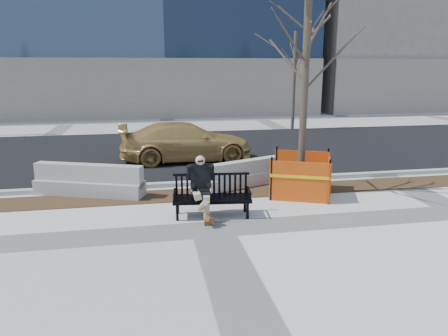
{
  "coord_description": "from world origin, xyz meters",
  "views": [
    {
      "loc": [
        -1.3,
        -8.48,
        3.49
      ],
      "look_at": [
        0.53,
        1.42,
        1.02
      ],
      "focal_mm": 33.4,
      "sensor_mm": 36.0,
      "label": 1
    }
  ],
  "objects_px": {
    "sedan": "(187,160)",
    "jersey_barrier_right": "(245,185)",
    "tree_fence": "(300,194)",
    "seated_man": "(201,216)",
    "bench": "(212,216)",
    "jersey_barrier_left": "(90,195)"
  },
  "relations": [
    {
      "from": "sedan",
      "to": "tree_fence",
      "type": "bearing_deg",
      "value": -153.88
    },
    {
      "from": "bench",
      "to": "jersey_barrier_left",
      "type": "bearing_deg",
      "value": 149.51
    },
    {
      "from": "bench",
      "to": "sedan",
      "type": "height_order",
      "value": "sedan"
    },
    {
      "from": "bench",
      "to": "jersey_barrier_right",
      "type": "distance_m",
      "value": 2.79
    },
    {
      "from": "bench",
      "to": "tree_fence",
      "type": "bearing_deg",
      "value": 31.79
    },
    {
      "from": "bench",
      "to": "seated_man",
      "type": "bearing_deg",
      "value": 168.97
    },
    {
      "from": "seated_man",
      "to": "jersey_barrier_right",
      "type": "height_order",
      "value": "seated_man"
    },
    {
      "from": "seated_man",
      "to": "jersey_barrier_right",
      "type": "bearing_deg",
      "value": 60.87
    },
    {
      "from": "tree_fence",
      "to": "jersey_barrier_right",
      "type": "xyz_separation_m",
      "value": [
        -1.31,
        1.11,
        0.0
      ]
    },
    {
      "from": "sedan",
      "to": "jersey_barrier_right",
      "type": "distance_m",
      "value": 3.99
    },
    {
      "from": "sedan",
      "to": "jersey_barrier_right",
      "type": "bearing_deg",
      "value": -162.47
    },
    {
      "from": "tree_fence",
      "to": "bench",
      "type": "bearing_deg",
      "value": -154.13
    },
    {
      "from": "tree_fence",
      "to": "seated_man",
      "type": "bearing_deg",
      "value": -157.36
    },
    {
      "from": "tree_fence",
      "to": "sedan",
      "type": "relative_size",
      "value": 1.2
    },
    {
      "from": "jersey_barrier_right",
      "to": "sedan",
      "type": "bearing_deg",
      "value": 88.33
    },
    {
      "from": "tree_fence",
      "to": "jersey_barrier_left",
      "type": "relative_size",
      "value": 1.92
    },
    {
      "from": "bench",
      "to": "jersey_barrier_right",
      "type": "bearing_deg",
      "value": 66.05
    },
    {
      "from": "bench",
      "to": "seated_man",
      "type": "relative_size",
      "value": 1.28
    },
    {
      "from": "sedan",
      "to": "bench",
      "type": "bearing_deg",
      "value": 177.05
    },
    {
      "from": "seated_man",
      "to": "jersey_barrier_right",
      "type": "xyz_separation_m",
      "value": [
        1.65,
        2.35,
        0.0
      ]
    },
    {
      "from": "bench",
      "to": "tree_fence",
      "type": "height_order",
      "value": "tree_fence"
    },
    {
      "from": "seated_man",
      "to": "tree_fence",
      "type": "xyz_separation_m",
      "value": [
        2.95,
        1.23,
        0.0
      ]
    }
  ]
}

